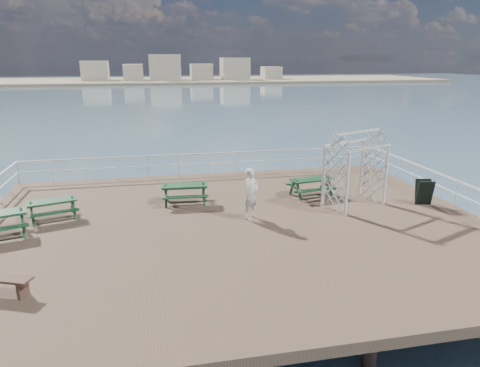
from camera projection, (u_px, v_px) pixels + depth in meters
The scene contains 9 objects.
ground at pixel (233, 227), 15.17m from camera, with size 18.00×14.00×0.30m, color brown.
sea_backdrop at pixel (197, 77), 143.72m from camera, with size 300.00×300.00×9.20m.
railing at pixel (220, 180), 17.28m from camera, with size 17.77×13.76×1.10m.
picnic_table_b at pixel (185, 190), 17.11m from camera, with size 1.88×1.55×0.87m.
picnic_table_c at pixel (311, 183), 18.01m from camera, with size 1.98×1.69×0.87m.
picnic_table_d at pixel (52, 205), 15.42m from camera, with size 1.97×1.76×0.81m.
trellis_arbor at pixel (355, 173), 16.59m from camera, with size 2.70×2.11×2.97m.
sandwich_board at pixel (424, 193), 16.95m from camera, with size 0.71×0.59×1.03m.
person at pixel (251, 194), 15.34m from camera, with size 0.69×0.45×1.88m, color silver.
Camera 1 is at (-2.58, -13.88, 5.63)m, focal length 32.00 mm.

